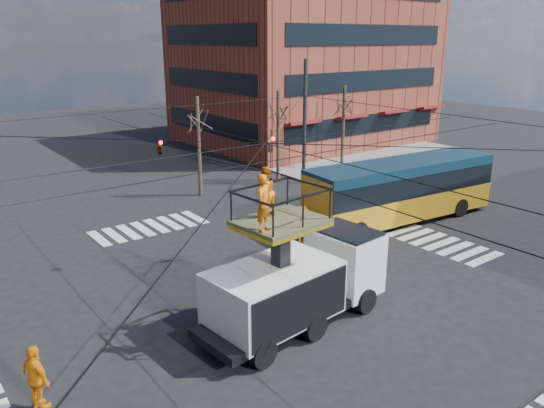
{
  "coord_description": "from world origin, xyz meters",
  "views": [
    {
      "loc": [
        -10.36,
        -14.07,
        9.27
      ],
      "look_at": [
        1.77,
        1.97,
        2.94
      ],
      "focal_mm": 35.0,
      "sensor_mm": 36.0,
      "label": 1
    }
  ],
  "objects": [
    {
      "name": "tree_c",
      "position": [
        17.0,
        13.5,
        4.63
      ],
      "size": [
        2.0,
        2.0,
        6.0
      ],
      "color": "#382B21",
      "rests_on": "ground"
    },
    {
      "name": "flagger",
      "position": [
        4.83,
        3.71,
        0.92
      ],
      "size": [
        1.24,
        1.36,
        1.83
      ],
      "primitive_type": "imported",
      "rotation": [
        0.0,
        0.0,
        -0.96
      ],
      "color": "orange",
      "rests_on": "ground"
    },
    {
      "name": "tree_b",
      "position": [
        11.0,
        13.5,
        4.63
      ],
      "size": [
        2.0,
        2.0,
        6.0
      ],
      "color": "#382B21",
      "rests_on": "ground"
    },
    {
      "name": "crosswalks",
      "position": [
        0.0,
        0.0,
        0.01
      ],
      "size": [
        22.4,
        22.4,
        0.02
      ],
      "primitive_type": null,
      "color": "silver",
      "rests_on": "ground"
    },
    {
      "name": "city_bus",
      "position": [
        11.02,
        3.04,
        1.72
      ],
      "size": [
        11.2,
        3.69,
        3.2
      ],
      "rotation": [
        0.0,
        0.0,
        -0.1
      ],
      "color": "orange",
      "rests_on": "ground"
    },
    {
      "name": "worker_ground",
      "position": [
        -8.17,
        -1.15,
        0.92
      ],
      "size": [
        0.77,
        1.17,
        1.85
      ],
      "primitive_type": "imported",
      "rotation": [
        0.0,
        0.0,
        1.89
      ],
      "color": "orange",
      "rests_on": "ground"
    },
    {
      "name": "building_ne",
      "position": [
        21.98,
        23.98,
        7.0
      ],
      "size": [
        20.06,
        16.06,
        14.0
      ],
      "color": "brown",
      "rests_on": "ground"
    },
    {
      "name": "tree_a",
      "position": [
        5.0,
        13.5,
        4.63
      ],
      "size": [
        2.0,
        2.0,
        6.0
      ],
      "color": "#382B21",
      "rests_on": "ground"
    },
    {
      "name": "ground",
      "position": [
        0.0,
        0.0,
        0.0
      ],
      "size": [
        120.0,
        120.0,
        0.0
      ],
      "primitive_type": "plane",
      "color": "black",
      "rests_on": "ground"
    },
    {
      "name": "overhead_network",
      "position": [
        -0.07,
        0.4,
        4.29
      ],
      "size": [
        24.24,
        24.24,
        8.0
      ],
      "color": "#2D2D30",
      "rests_on": "ground"
    },
    {
      "name": "sidewalk_ne",
      "position": [
        21.0,
        21.0,
        0.06
      ],
      "size": [
        18.0,
        18.0,
        0.12
      ],
      "primitive_type": "cube",
      "color": "slate",
      "rests_on": "ground"
    },
    {
      "name": "utility_truck",
      "position": [
        0.03,
        -1.76,
        1.92
      ],
      "size": [
        7.18,
        3.17,
        5.57
      ],
      "rotation": [
        0.0,
        0.0,
        0.09
      ],
      "color": "black",
      "rests_on": "ground"
    }
  ]
}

